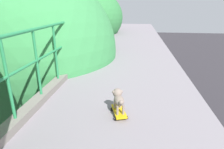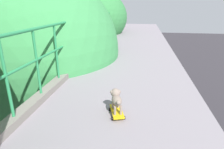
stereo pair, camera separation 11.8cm
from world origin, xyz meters
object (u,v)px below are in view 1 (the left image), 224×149
car_silver_seventh (67,80)px  car_white_fifth (25,124)px  small_dog (118,98)px  toy_skateboard (119,111)px  car_green_sixth (15,91)px  city_bus (71,45)px

car_silver_seventh → car_white_fifth: bearing=-90.2°
small_dog → toy_skateboard: bearing=-61.3°
car_white_fifth → car_green_sixth: (-3.70, 4.69, -0.05)m
car_white_fifth → city_bus: size_ratio=0.36×
city_bus → car_silver_seventh: bearing=-73.1°
car_silver_seventh → city_bus: (-3.91, 12.89, 1.02)m
car_white_fifth → car_silver_seventh: (0.03, 7.65, 0.01)m
toy_skateboard → small_dog: small_dog is taller
car_silver_seventh → small_dog: 16.97m
car_silver_seventh → city_bus: size_ratio=0.35×
city_bus → toy_skateboard: toy_skateboard is taller
car_green_sixth → small_dog: small_dog is taller
city_bus → small_dog: size_ratio=27.96×
city_bus → toy_skateboard: (10.42, -27.51, 4.49)m
city_bus → small_dog: 29.76m
city_bus → toy_skateboard: size_ratio=23.61×
car_silver_seventh → small_dog: bearing=-66.0°
small_dog → car_white_fifth: bearing=133.2°
toy_skateboard → car_silver_seventh: bearing=114.0°
car_white_fifth → toy_skateboard: (6.53, -6.96, 5.52)m
car_white_fifth → car_green_sixth: bearing=128.3°
car_green_sixth → toy_skateboard: 16.48m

